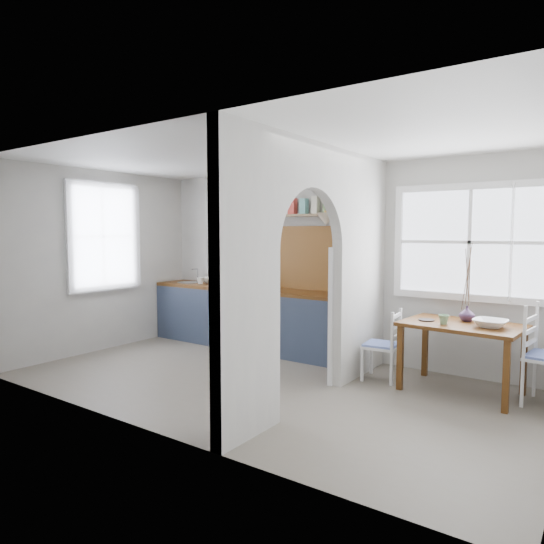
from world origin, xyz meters
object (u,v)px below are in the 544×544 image
Objects in this scene: kettle at (352,287)px; dining_table at (461,358)px; chair_left at (381,344)px; vase at (467,314)px.

dining_table is at bearing -24.57° from kettle.
vase is (0.88, 0.23, 0.42)m from chair_left.
chair_left is (-0.87, -0.07, 0.04)m from dining_table.
chair_left is at bearing -170.62° from dining_table.
dining_table is 4.99× the size of kettle.
dining_table is 1.57m from kettle.
chair_left is 1.00m from vase.
vase is at bearing 91.68° from dining_table.
dining_table is 0.88m from chair_left.
kettle is 1.42× the size of vase.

